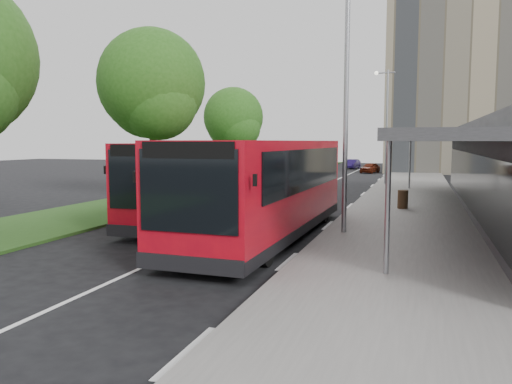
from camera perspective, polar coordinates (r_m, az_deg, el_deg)
ground at (r=16.29m, az=-5.93°, el=-5.44°), size 120.00×120.00×0.00m
pavement at (r=34.70m, az=17.29°, el=0.43°), size 5.00×80.00×0.15m
grass_verge at (r=37.26m, az=-3.12°, el=1.00°), size 5.00×80.00×0.10m
lane_centre_line at (r=30.45m, az=5.74°, el=-0.18°), size 0.12×70.00×0.01m
kerb_dashes at (r=33.87m, az=12.68°, el=0.31°), size 0.12×56.00×0.01m
office_block at (r=57.34m, az=26.18°, el=11.06°), size 22.00×12.00×18.00m
tree_mid at (r=27.38m, az=-11.79°, el=11.33°), size 5.64×5.64×9.07m
tree_far at (r=38.15m, az=-2.59°, el=8.07°), size 4.52×4.52×7.24m
lamp_post_near at (r=16.81m, az=9.98°, el=11.00°), size 1.44×0.28×8.00m
lamp_post_far at (r=36.67m, az=14.60°, el=8.05°), size 1.44×0.28×8.00m
bus_main at (r=16.30m, az=1.23°, el=0.41°), size 3.09×11.34×3.19m
bus_second at (r=20.33m, az=-5.12°, el=1.34°), size 3.07×11.05×3.11m
litter_bin at (r=23.45m, az=16.43°, el=-0.80°), size 0.54×0.54×0.83m
bollard at (r=32.39m, az=14.80°, el=1.14°), size 0.19×0.19×0.99m
car_near at (r=51.50m, az=12.91°, el=2.73°), size 2.00×3.34×1.06m
car_far at (r=59.23m, az=10.96°, el=3.17°), size 1.59×3.42×1.09m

